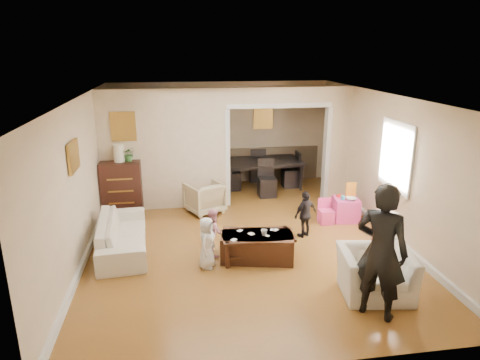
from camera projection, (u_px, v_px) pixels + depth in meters
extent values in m
plane|color=#A5692A|center=(242.00, 236.00, 8.07)|extent=(7.00, 7.00, 0.00)
cube|color=beige|center=(165.00, 150.00, 9.19)|extent=(2.75, 0.18, 2.60)
cube|color=beige|center=(337.00, 144.00, 9.75)|extent=(0.55, 0.18, 2.60)
cube|color=beige|center=(279.00, 95.00, 9.22)|extent=(2.22, 0.18, 0.35)
cube|color=white|center=(397.00, 156.00, 7.63)|extent=(0.03, 0.95, 1.10)
cube|color=brown|center=(123.00, 126.00, 8.81)|extent=(0.45, 0.03, 0.55)
cube|color=brown|center=(73.00, 156.00, 6.58)|extent=(0.03, 0.55, 0.40)
cube|color=brown|center=(263.00, 117.00, 10.98)|extent=(0.45, 0.03, 0.55)
imported|color=white|center=(122.00, 234.00, 7.47)|extent=(0.92, 2.04, 0.58)
imported|color=tan|center=(205.00, 197.00, 9.19)|extent=(0.95, 0.96, 0.66)
imported|color=white|center=(376.00, 273.00, 6.11)|extent=(1.11, 1.00, 0.65)
cube|color=#34130F|center=(122.00, 188.00, 9.06)|extent=(0.83, 0.47, 1.14)
cylinder|color=#F2ECC5|center=(119.00, 153.00, 8.84)|extent=(0.22, 0.22, 0.36)
imported|color=#386B2F|center=(129.00, 154.00, 8.87)|extent=(0.28, 0.24, 0.31)
cube|color=#3C2113|center=(257.00, 247.00, 7.15)|extent=(1.28, 0.83, 0.44)
imported|color=beige|center=(264.00, 232.00, 7.04)|extent=(0.12, 0.12, 0.10)
cube|color=#ED3E98|center=(346.00, 209.00, 8.78)|extent=(0.55, 0.55, 0.47)
cube|color=yellow|center=(351.00, 190.00, 8.78)|extent=(0.21, 0.09, 0.30)
cylinder|color=#28C9CA|center=(343.00, 198.00, 8.63)|extent=(0.08, 0.08, 0.08)
cube|color=red|center=(339.00, 196.00, 8.80)|extent=(0.09, 0.08, 0.05)
imported|color=white|center=(351.00, 199.00, 8.59)|extent=(0.24, 0.24, 0.05)
imported|color=black|center=(262.00, 174.00, 10.78)|extent=(2.07, 1.24, 0.70)
imported|color=black|center=(381.00, 252.00, 5.44)|extent=(0.79, 0.78, 1.83)
imported|color=silver|center=(207.00, 243.00, 6.83)|extent=(0.41, 0.49, 0.85)
imported|color=pink|center=(214.00, 232.00, 7.28)|extent=(0.36, 0.43, 0.82)
imported|color=black|center=(305.00, 214.00, 7.95)|extent=(0.56, 0.44, 0.89)
cube|color=white|center=(251.00, 234.00, 7.10)|extent=(0.12, 0.13, 0.00)
cube|color=white|center=(267.00, 236.00, 7.03)|extent=(0.10, 0.10, 0.00)
cube|color=white|center=(234.00, 240.00, 6.88)|extent=(0.13, 0.13, 0.00)
cube|color=white|center=(240.00, 231.00, 7.23)|extent=(0.11, 0.11, 0.00)
cube|color=white|center=(275.00, 230.00, 7.26)|extent=(0.13, 0.12, 0.00)
cube|color=white|center=(272.00, 230.00, 7.26)|extent=(0.09, 0.10, 0.00)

